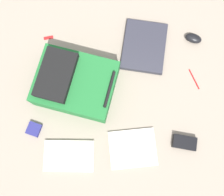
{
  "coord_description": "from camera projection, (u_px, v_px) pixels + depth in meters",
  "views": [
    {
      "loc": [
        0.31,
        0.1,
        1.51
      ],
      "look_at": [
        0.01,
        0.03,
        0.02
      ],
      "focal_mm": 41.99,
      "sensor_mm": 36.0,
      "label": 1
    }
  ],
  "objects": [
    {
      "name": "book_blue",
      "position": [
        133.0,
        148.0,
        1.47
      ],
      "size": [
        0.28,
        0.32,
        0.01
      ],
      "color": "silver",
      "rests_on": "ground_plane"
    },
    {
      "name": "computer_mouse",
      "position": [
        193.0,
        38.0,
        1.59
      ],
      "size": [
        0.07,
        0.11,
        0.04
      ],
      "primitive_type": "ellipsoid",
      "rotation": [
        0.0,
        0.0,
        -0.1
      ],
      "color": "black",
      "rests_on": "ground_plane"
    },
    {
      "name": "ground_plane",
      "position": [
        107.0,
        96.0,
        1.54
      ],
      "size": [
        3.41,
        3.41,
        0.0
      ],
      "primitive_type": "plane",
      "color": "gray"
    },
    {
      "name": "usb_stick",
      "position": [
        48.0,
        38.0,
        1.61
      ],
      "size": [
        0.04,
        0.06,
        0.01
      ],
      "primitive_type": "cube",
      "rotation": [
        0.0,
        0.0,
        3.58
      ],
      "color": "#B21919",
      "rests_on": "ground_plane"
    },
    {
      "name": "earbud_pouch",
      "position": [
        34.0,
        129.0,
        1.49
      ],
      "size": [
        0.08,
        0.08,
        0.02
      ],
      "primitive_type": "cube",
      "rotation": [
        0.0,
        0.0,
        -0.1
      ],
      "color": "navy",
      "rests_on": "ground_plane"
    },
    {
      "name": "power_brick",
      "position": [
        184.0,
        142.0,
        1.47
      ],
      "size": [
        0.08,
        0.14,
        0.03
      ],
      "primitive_type": "cube",
      "rotation": [
        0.0,
        0.0,
        0.06
      ],
      "color": "black",
      "rests_on": "ground_plane"
    },
    {
      "name": "book_manual",
      "position": [
        69.0,
        156.0,
        1.46
      ],
      "size": [
        0.23,
        0.31,
        0.02
      ],
      "color": "silver",
      "rests_on": "ground_plane"
    },
    {
      "name": "pen_black",
      "position": [
        194.0,
        79.0,
        1.56
      ],
      "size": [
        0.11,
        0.09,
        0.01
      ],
      "primitive_type": "cylinder",
      "rotation": [
        1.57,
        0.0,
        2.21
      ],
      "color": "red",
      "rests_on": "ground_plane"
    },
    {
      "name": "backpack",
      "position": [
        74.0,
        83.0,
        1.47
      ],
      "size": [
        0.34,
        0.44,
        0.19
      ],
      "color": "#1E662D",
      "rests_on": "ground_plane"
    },
    {
      "name": "laptop",
      "position": [
        144.0,
        46.0,
        1.59
      ],
      "size": [
        0.34,
        0.28,
        0.03
      ],
      "color": "#24242C",
      "rests_on": "ground_plane"
    }
  ]
}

